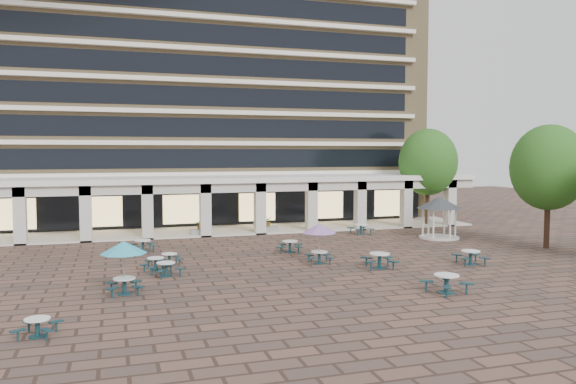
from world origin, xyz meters
name	(u,v)px	position (x,y,z in m)	size (l,w,h in m)	color
ground	(279,267)	(0.00, 0.00, 0.00)	(120.00, 120.00, 0.00)	brown
apartment_building	(205,88)	(0.00, 25.47, 12.60)	(40.00, 15.50, 25.20)	#9E8459
retail_arcade	(227,194)	(0.00, 14.80, 3.00)	(42.00, 6.60, 4.40)	white
picnic_table_0	(37,326)	(-11.22, -8.87, 0.38)	(1.66, 1.66, 0.64)	#13323B
picnic_table_2	(446,282)	(5.52, -7.81, 0.50)	(2.16, 2.16, 0.84)	#13323B
picnic_table_3	(380,259)	(5.11, -2.04, 0.50)	(2.15, 2.15, 0.83)	#13323B
picnic_table_4	(124,249)	(-8.27, -3.72, 2.01)	(2.05, 2.05, 2.37)	#13323B
picnic_table_5	(166,268)	(-6.17, -0.56, 0.43)	(1.93, 1.93, 0.72)	#13323B
picnic_table_6	(319,230)	(2.43, 0.16, 1.93)	(1.97, 1.97, 2.27)	#13323B
picnic_table_7	(471,256)	(10.50, -2.58, 0.47)	(1.97, 1.97, 0.78)	#13323B
picnic_table_8	(156,263)	(-6.57, 1.17, 0.40)	(1.77, 1.77, 0.67)	#13323B
picnic_table_9	(169,258)	(-5.73, 2.36, 0.39)	(1.51, 1.51, 0.65)	#13323B
picnic_table_10	(290,245)	(1.93, 4.11, 0.44)	(1.98, 1.98, 0.74)	#13323B
picnic_table_12	(143,245)	(-6.94, 7.10, 0.45)	(1.83, 1.83, 0.75)	#13323B
picnic_table_13	(361,228)	(9.52, 10.00, 0.46)	(1.81, 1.81, 0.78)	#13323B
gazebo	(439,207)	(14.16, 6.43, 2.29)	(3.26, 3.26, 3.03)	beige
tree_east_a	(549,168)	(18.57, 0.58, 5.32)	(4.89, 4.89, 8.14)	#3A2517
tree_east_c	(428,162)	(17.35, 13.31, 5.47)	(5.02, 5.02, 8.37)	#3A2517
planter_left	(200,229)	(-2.43, 12.90, 0.53)	(1.50, 0.65, 1.29)	gray
planter_right	(268,226)	(2.90, 12.90, 0.54)	(1.50, 0.84, 1.30)	gray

